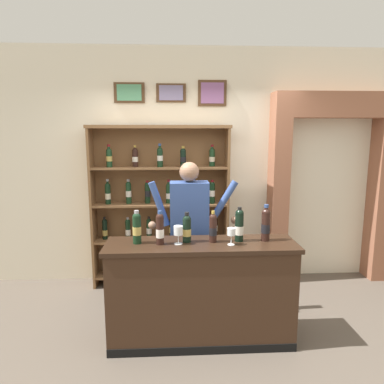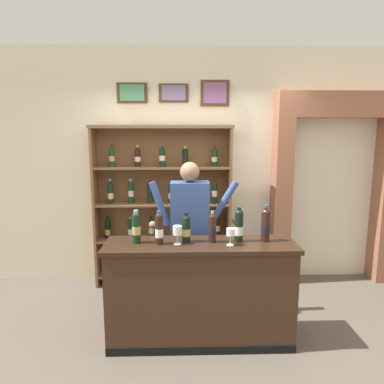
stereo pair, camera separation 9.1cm
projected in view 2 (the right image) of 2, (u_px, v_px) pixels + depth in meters
The scene contains 14 objects.
ground_plane at pixel (205, 340), 3.37m from camera, with size 14.00×14.00×0.02m, color brown.
back_wall at pixel (198, 166), 4.67m from camera, with size 12.00×0.19×3.01m.
wine_shelf at pixel (163, 205), 4.49m from camera, with size 1.74×0.29×2.04m.
archway_doorway at pixel (331, 177), 4.60m from camera, with size 1.58×0.45×2.44m.
tasting_counter at pixel (200, 293), 3.29m from camera, with size 1.75×0.49×0.96m.
shopkeeper at pixel (190, 223), 3.66m from camera, with size 0.94×0.22×1.66m.
tasting_bottle_chianti at pixel (136, 227), 3.19m from camera, with size 0.08×0.08×0.31m.
tasting_bottle_brunello at pixel (159, 228), 3.16m from camera, with size 0.07×0.07×0.31m.
tasting_bottle_vin_santo at pixel (186, 228), 3.22m from camera, with size 0.08×0.08×0.28m.
tasting_bottle_prosecco at pixel (212, 228), 3.21m from camera, with size 0.07×0.07×0.29m.
tasting_bottle_rosso at pixel (239, 225), 3.23m from camera, with size 0.08×0.08×0.32m.
tasting_bottle_super_tuscan at pixel (266, 224), 3.24m from camera, with size 0.08×0.08×0.34m.
wine_glass_left at pixel (230, 233), 3.13m from camera, with size 0.07×0.07×0.16m.
wine_glass_center at pixel (177, 231), 3.16m from camera, with size 0.08×0.08×0.17m.
Camera 2 is at (-0.21, -3.08, 1.97)m, focal length 33.04 mm.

